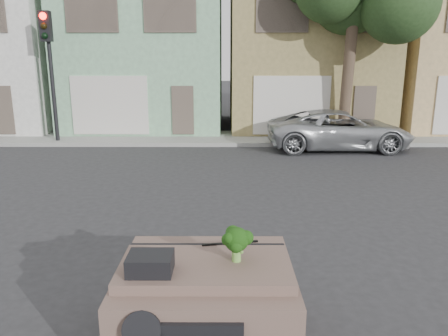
{
  "coord_description": "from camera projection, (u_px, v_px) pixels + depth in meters",
  "views": [
    {
      "loc": [
        0.22,
        -7.61,
        3.35
      ],
      "look_at": [
        0.2,
        0.5,
        1.3
      ],
      "focal_mm": 35.0,
      "sensor_mm": 36.0,
      "label": 1
    }
  ],
  "objects": [
    {
      "name": "ground_plane",
      "position": [
        214.0,
        241.0,
        8.2
      ],
      "size": [
        120.0,
        120.0,
        0.0
      ],
      "primitive_type": "plane",
      "color": "#303033",
      "rests_on": "ground"
    },
    {
      "name": "sidewalk",
      "position": [
        220.0,
        138.0,
        18.36
      ],
      "size": [
        40.0,
        3.0,
        0.15
      ],
      "primitive_type": "cube",
      "color": "gray",
      "rests_on": "ground"
    },
    {
      "name": "instrument_hump",
      "position": [
        150.0,
        263.0,
        4.65
      ],
      "size": [
        0.48,
        0.38,
        0.2
      ],
      "primitive_type": "cube",
      "color": "black",
      "rests_on": "car_dashboard"
    },
    {
      "name": "townhouse_mint",
      "position": [
        149.0,
        49.0,
        21.34
      ],
      "size": [
        7.2,
        8.2,
        7.55
      ],
      "primitive_type": "cube",
      "color": "#84B88E",
      "rests_on": "ground"
    },
    {
      "name": "car_dashboard",
      "position": [
        207.0,
        301.0,
        5.15
      ],
      "size": [
        2.0,
        1.8,
        1.12
      ],
      "primitive_type": "cube",
      "color": "brown",
      "rests_on": "ground"
    },
    {
      "name": "traffic_signal",
      "position": [
        51.0,
        79.0,
        16.8
      ],
      "size": [
        0.4,
        0.4,
        5.1
      ],
      "primitive_type": "cube",
      "color": "black",
      "rests_on": "ground"
    },
    {
      "name": "wiper_arm",
      "position": [
        230.0,
        243.0,
        5.38
      ],
      "size": [
        0.69,
        0.15,
        0.02
      ],
      "primitive_type": "cube",
      "rotation": [
        0.0,
        0.0,
        0.17
      ],
      "color": "black",
      "rests_on": "car_dashboard"
    },
    {
      "name": "townhouse_tan",
      "position": [
        303.0,
        49.0,
        21.32
      ],
      "size": [
        7.2,
        8.2,
        7.55
      ],
      "primitive_type": "cube",
      "color": "#958450",
      "rests_on": "ground"
    },
    {
      "name": "silver_pickup",
      "position": [
        338.0,
        149.0,
        16.52
      ],
      "size": [
        5.35,
        2.5,
        1.48
      ],
      "primitive_type": "imported",
      "rotation": [
        0.0,
        0.0,
        1.58
      ],
      "color": "#AFB2B6",
      "rests_on": "ground"
    },
    {
      "name": "broccoli",
      "position": [
        236.0,
        244.0,
        4.88
      ],
      "size": [
        0.43,
        0.43,
        0.41
      ],
      "primitive_type": "cube",
      "rotation": [
        0.0,
        0.0,
        1.93
      ],
      "color": "#15370C",
      "rests_on": "car_dashboard"
    },
    {
      "name": "tree_near",
      "position": [
        350.0,
        34.0,
        16.65
      ],
      "size": [
        4.4,
        4.0,
        8.5
      ],
      "primitive_type": "cube",
      "color": "#26411D",
      "rests_on": "ground"
    }
  ]
}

